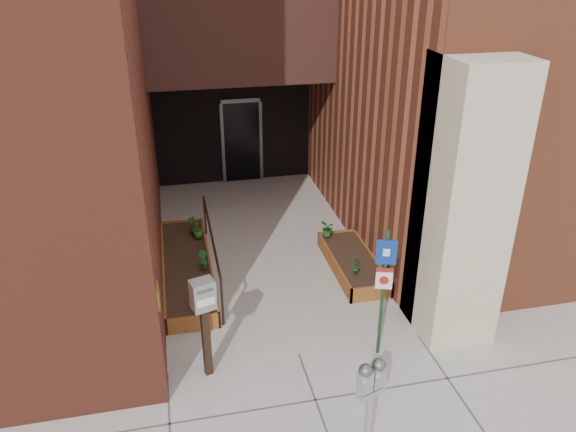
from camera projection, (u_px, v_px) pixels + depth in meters
ground at (299, 354)px, 8.68m from camera, size 80.00×80.00×0.00m
planter_left at (187, 269)px, 10.69m from camera, size 0.90×3.60×0.30m
planter_right at (353, 264)px, 10.87m from camera, size 0.80×2.20×0.30m
handrail at (211, 239)px, 10.48m from camera, size 0.04×3.34×0.90m
parking_meter at (371, 387)px, 6.35m from camera, size 0.36×0.22×1.56m
sign_post at (384, 281)px, 8.13m from camera, size 0.28×0.11×2.15m
payment_dropbox at (204, 308)px, 7.80m from camera, size 0.37×0.31×1.60m
shrub_left_a at (201, 300)px, 9.17m from camera, size 0.41×0.41×0.35m
shrub_left_b at (203, 260)px, 10.34m from camera, size 0.26×0.26×0.34m
shrub_left_c at (198, 229)px, 11.41m from camera, size 0.27×0.27×0.37m
shrub_left_d at (192, 225)px, 11.56m from camera, size 0.28×0.28×0.37m
shrub_right_a at (383, 271)px, 9.97m from camera, size 0.28×0.28×0.36m
shrub_right_b at (356, 264)px, 10.16m from camera, size 0.27×0.27×0.37m
shrub_right_c at (328, 229)px, 11.46m from camera, size 0.33×0.33×0.35m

